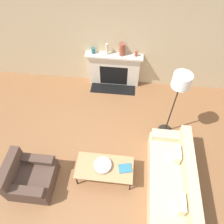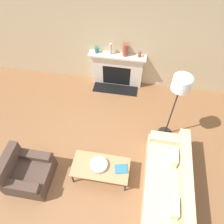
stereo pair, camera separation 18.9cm
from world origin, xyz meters
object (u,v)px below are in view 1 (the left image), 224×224
at_px(floor_lamp, 180,87).
at_px(mantel_vase_center_left, 107,49).
at_px(book, 125,168).
at_px(mantel_vase_right, 136,54).
at_px(couch, 172,183).
at_px(mantel_vase_center_right, 122,50).
at_px(mantel_vase_left, 93,51).
at_px(bowl, 103,165).
at_px(armchair_near, 29,178).
at_px(fireplace, 114,70).
at_px(coffee_table, 104,168).

height_order(floor_lamp, mantel_vase_center_left, floor_lamp).
relative_size(book, mantel_vase_right, 2.06).
bearing_deg(couch, floor_lamp, -178.60).
bearing_deg(mantel_vase_center_right, mantel_vase_center_left, 180.00).
bearing_deg(mantel_vase_center_left, mantel_vase_left, 180.00).
xyz_separation_m(couch, mantel_vase_center_left, (-1.67, 3.04, 0.88)).
distance_m(mantel_vase_center_left, mantel_vase_right, 0.77).
xyz_separation_m(bowl, mantel_vase_right, (0.50, 2.89, 0.65)).
bearing_deg(book, couch, -22.22).
xyz_separation_m(armchair_near, mantel_vase_center_right, (1.59, 3.25, 0.90)).
distance_m(couch, mantel_vase_left, 3.75).
height_order(book, mantel_vase_left, mantel_vase_left).
bearing_deg(fireplace, floor_lamp, -47.54).
height_order(fireplace, coffee_table, fireplace).
bearing_deg(bowl, armchair_near, -166.20).
bearing_deg(couch, mantel_vase_center_left, -151.15).
bearing_deg(coffee_table, book, 2.49).
bearing_deg(mantel_vase_left, couch, -56.09).
distance_m(armchair_near, mantel_vase_center_right, 3.73).
xyz_separation_m(bowl, mantel_vase_center_left, (-0.26, 2.89, 0.74)).
relative_size(fireplace, floor_lamp, 0.83).
distance_m(floor_lamp, mantel_vase_center_left, 2.32).
xyz_separation_m(coffee_table, floor_lamp, (1.34, 1.30, 1.17)).
relative_size(coffee_table, book, 4.00).
distance_m(mantel_vase_center_right, mantel_vase_right, 0.38).
height_order(fireplace, armchair_near, fireplace).
bearing_deg(mantel_vase_center_left, armchair_near, -110.32).
xyz_separation_m(armchair_near, mantel_vase_right, (1.96, 3.25, 0.81)).
xyz_separation_m(book, mantel_vase_left, (-1.08, 2.89, 0.69)).
bearing_deg(book, mantel_vase_center_right, 83.13).
height_order(coffee_table, floor_lamp, floor_lamp).
distance_m(bowl, book, 0.46).
bearing_deg(mantel_vase_left, coffee_table, -77.14).
distance_m(book, floor_lamp, 1.95).
distance_m(armchair_near, floor_lamp, 3.51).
distance_m(fireplace, book, 2.92).
bearing_deg(floor_lamp, mantel_vase_center_right, 127.89).
bearing_deg(floor_lamp, mantel_vase_right, 118.67).
xyz_separation_m(mantel_vase_center_left, mantel_vase_center_right, (0.39, 0.00, 0.01)).
height_order(mantel_vase_left, mantel_vase_center_right, mantel_vase_center_right).
bearing_deg(mantel_vase_right, mantel_vase_center_right, 180.00).
distance_m(fireplace, mantel_vase_left, 0.81).
bearing_deg(mantel_vase_right, fireplace, -178.46).
bearing_deg(mantel_vase_center_left, fireplace, -4.75).
height_order(coffee_table, mantel_vase_right, mantel_vase_right).
bearing_deg(couch, bowl, -96.02).
distance_m(fireplace, floor_lamp, 2.39).
xyz_separation_m(fireplace, couch, (1.49, -3.02, -0.20)).
height_order(coffee_table, book, book).
height_order(bowl, mantel_vase_right, mantel_vase_right).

